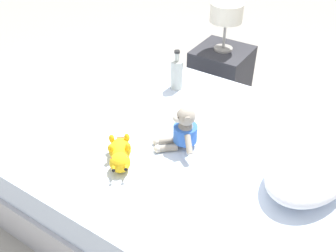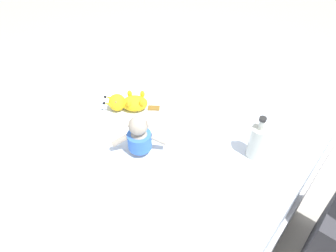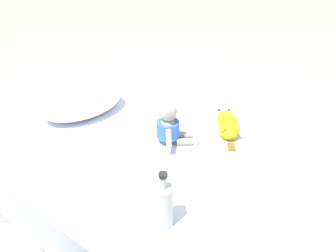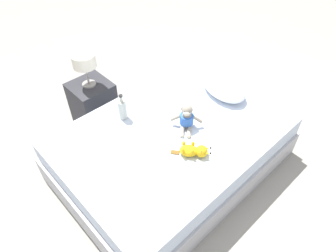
# 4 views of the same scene
# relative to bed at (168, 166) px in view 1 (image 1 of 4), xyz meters

# --- Properties ---
(ground_plane) EXTENTS (16.00, 16.00, 0.00)m
(ground_plane) POSITION_rel_bed_xyz_m (0.00, 0.00, -0.24)
(ground_plane) COLOR #9E998E
(bed) EXTENTS (1.46, 2.02, 0.48)m
(bed) POSITION_rel_bed_xyz_m (0.00, 0.00, 0.00)
(bed) COLOR #B2B2B7
(bed) RESTS_ON ground_plane
(pillow) EXTENTS (0.58, 0.43, 0.15)m
(pillow) POSITION_rel_bed_xyz_m (-0.04, 0.73, 0.32)
(pillow) COLOR white
(pillow) RESTS_ON bed
(plush_monkey) EXTENTS (0.26, 0.25, 0.24)m
(plush_monkey) POSITION_rel_bed_xyz_m (0.04, 0.12, 0.34)
(plush_monkey) COLOR #9E9384
(plush_monkey) RESTS_ON bed
(plush_yellow_creature) EXTENTS (0.29, 0.25, 0.10)m
(plush_yellow_creature) POSITION_rel_bed_xyz_m (0.32, -0.07, 0.29)
(plush_yellow_creature) COLOR yellow
(plush_yellow_creature) RESTS_ON bed
(glass_bottle) EXTENTS (0.08, 0.08, 0.26)m
(glass_bottle) POSITION_rel_bed_xyz_m (-0.43, -0.21, 0.34)
(glass_bottle) COLOR #B7BCB2
(glass_bottle) RESTS_ON bed
(nightstand) EXTENTS (0.39, 0.39, 0.51)m
(nightstand) POSITION_rel_bed_xyz_m (-1.05, -0.19, 0.02)
(nightstand) COLOR #2D2D33
(nightstand) RESTS_ON ground_plane
(bedside_lamp) EXTENTS (0.23, 0.23, 0.35)m
(bedside_lamp) POSITION_rel_bed_xyz_m (-1.05, -0.19, 0.55)
(bedside_lamp) COLOR gray
(bedside_lamp) RESTS_ON nightstand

